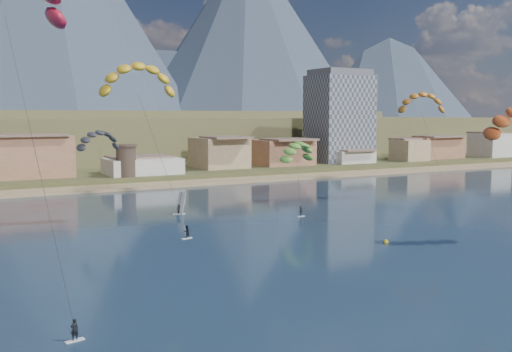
{
  "coord_description": "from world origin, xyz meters",
  "views": [
    {
      "loc": [
        -39.06,
        -40.28,
        18.62
      ],
      "look_at": [
        0.0,
        32.0,
        10.0
      ],
      "focal_mm": 41.45,
      "sensor_mm": 36.0,
      "label": 1
    }
  ],
  "objects_px": {
    "watchtower": "(126,160)",
    "kitesurfer_green": "(297,149)",
    "kitesurfer_yellow": "(138,75)",
    "buoy": "(386,242)",
    "apartment_tower": "(339,116)",
    "windsurfer": "(180,207)"
  },
  "relations": [
    {
      "from": "kitesurfer_green",
      "to": "windsurfer",
      "type": "height_order",
      "value": "kitesurfer_green"
    },
    {
      "from": "buoy",
      "to": "apartment_tower",
      "type": "bearing_deg",
      "value": 56.85
    },
    {
      "from": "buoy",
      "to": "windsurfer",
      "type": "bearing_deg",
      "value": 114.85
    },
    {
      "from": "apartment_tower",
      "to": "kitesurfer_green",
      "type": "height_order",
      "value": "apartment_tower"
    },
    {
      "from": "watchtower",
      "to": "kitesurfer_yellow",
      "type": "xyz_separation_m",
      "value": [
        -14.68,
        -59.28,
        18.66
      ]
    },
    {
      "from": "apartment_tower",
      "to": "watchtower",
      "type": "height_order",
      "value": "apartment_tower"
    },
    {
      "from": "apartment_tower",
      "to": "watchtower",
      "type": "xyz_separation_m",
      "value": [
        -80.0,
        -14.0,
        -11.45
      ]
    },
    {
      "from": "kitesurfer_yellow",
      "to": "kitesurfer_green",
      "type": "distance_m",
      "value": 39.56
    },
    {
      "from": "windsurfer",
      "to": "buoy",
      "type": "relative_size",
      "value": 5.68
    },
    {
      "from": "watchtower",
      "to": "kitesurfer_yellow",
      "type": "distance_m",
      "value": 63.86
    },
    {
      "from": "watchtower",
      "to": "kitesurfer_green",
      "type": "xyz_separation_m",
      "value": [
        21.53,
        -50.91,
        5.11
      ]
    },
    {
      "from": "apartment_tower",
      "to": "kitesurfer_yellow",
      "type": "xyz_separation_m",
      "value": [
        -94.68,
        -73.28,
        7.21
      ]
    },
    {
      "from": "apartment_tower",
      "to": "watchtower",
      "type": "relative_size",
      "value": 3.72
    },
    {
      "from": "kitesurfer_yellow",
      "to": "kitesurfer_green",
      "type": "bearing_deg",
      "value": 13.01
    },
    {
      "from": "kitesurfer_green",
      "to": "buoy",
      "type": "height_order",
      "value": "kitesurfer_green"
    },
    {
      "from": "watchtower",
      "to": "buoy",
      "type": "distance_m",
      "value": 90.16
    },
    {
      "from": "kitesurfer_green",
      "to": "watchtower",
      "type": "bearing_deg",
      "value": 112.92
    },
    {
      "from": "kitesurfer_yellow",
      "to": "windsurfer",
      "type": "bearing_deg",
      "value": 38.3
    },
    {
      "from": "windsurfer",
      "to": "buoy",
      "type": "xyz_separation_m",
      "value": [
        17.43,
        -37.63,
        -1.2
      ]
    },
    {
      "from": "watchtower",
      "to": "kitesurfer_yellow",
      "type": "bearing_deg",
      "value": -103.91
    },
    {
      "from": "kitesurfer_yellow",
      "to": "buoy",
      "type": "height_order",
      "value": "kitesurfer_yellow"
    },
    {
      "from": "windsurfer",
      "to": "apartment_tower",
      "type": "bearing_deg",
      "value": 37.67
    }
  ]
}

